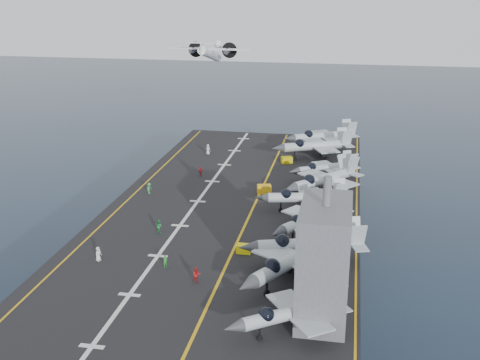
% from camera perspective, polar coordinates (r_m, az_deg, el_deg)
% --- Properties ---
extents(ground, '(500.00, 500.00, 0.00)m').
position_cam_1_polar(ground, '(97.28, -0.44, -8.02)').
color(ground, '#142135').
rests_on(ground, ground).
extents(hull, '(36.00, 90.00, 10.00)m').
position_cam_1_polar(hull, '(95.16, -0.45, -5.33)').
color(hull, '#56595E').
rests_on(hull, ground).
extents(flight_deck, '(38.00, 92.00, 0.40)m').
position_cam_1_polar(flight_deck, '(93.19, -0.45, -2.40)').
color(flight_deck, black).
rests_on(flight_deck, hull).
extents(foul_line, '(0.35, 90.00, 0.02)m').
position_cam_1_polar(foul_line, '(92.62, 1.37, -2.39)').
color(foul_line, gold).
rests_on(foul_line, flight_deck).
extents(landing_centerline, '(0.50, 90.00, 0.02)m').
position_cam_1_polar(landing_centerline, '(94.38, -4.03, -2.03)').
color(landing_centerline, silver).
rests_on(landing_centerline, flight_deck).
extents(deck_edge_port, '(0.25, 90.00, 0.02)m').
position_cam_1_polar(deck_edge_port, '(97.62, -10.30, -1.58)').
color(deck_edge_port, gold).
rests_on(deck_edge_port, flight_deck).
extents(deck_edge_stbd, '(0.25, 90.00, 0.02)m').
position_cam_1_polar(deck_edge_stbd, '(91.60, 10.99, -2.98)').
color(deck_edge_stbd, gold).
rests_on(deck_edge_stbd, flight_deck).
extents(island_superstructure, '(5.00, 10.00, 15.00)m').
position_cam_1_polar(island_superstructure, '(61.04, 8.02, -6.36)').
color(island_superstructure, '#56595E').
rests_on(island_superstructure, flight_deck).
extents(fighter_jet_0, '(15.47, 14.46, 4.47)m').
position_cam_1_polar(fighter_jet_0, '(60.15, 5.01, -12.31)').
color(fighter_jet_0, gray).
rests_on(fighter_jet_0, flight_deck).
extents(fighter_jet_1, '(17.10, 18.91, 5.47)m').
position_cam_1_polar(fighter_jet_1, '(69.11, 4.88, -7.54)').
color(fighter_jet_1, gray).
rests_on(fighter_jet_1, flight_deck).
extents(fighter_jet_2, '(17.65, 14.22, 5.33)m').
position_cam_1_polar(fighter_jet_2, '(73.59, 6.65, -5.98)').
color(fighter_jet_2, '#9CA6AD').
rests_on(fighter_jet_2, flight_deck).
extents(fighter_jet_3, '(16.08, 17.37, 5.02)m').
position_cam_1_polar(fighter_jet_3, '(81.87, 6.85, -3.52)').
color(fighter_jet_3, '#9CA5AD').
rests_on(fighter_jet_3, flight_deck).
extents(fighter_jet_4, '(15.38, 11.82, 4.79)m').
position_cam_1_polar(fighter_jet_4, '(89.82, 6.35, -1.56)').
color(fighter_jet_4, gray).
rests_on(fighter_jet_4, flight_deck).
extents(fighter_jet_5, '(17.99, 18.61, 5.41)m').
position_cam_1_polar(fighter_jet_5, '(97.41, 7.99, 0.17)').
color(fighter_jet_5, gray).
rests_on(fighter_jet_5, flight_deck).
extents(fighter_jet_6, '(15.39, 13.97, 4.45)m').
position_cam_1_polar(fighter_jet_6, '(104.96, 8.21, 1.22)').
color(fighter_jet_6, '#98A1AA').
rests_on(fighter_jet_6, flight_deck).
extents(fighter_jet_7, '(18.86, 16.22, 5.52)m').
position_cam_1_polar(fighter_jet_7, '(117.06, 7.27, 3.33)').
color(fighter_jet_7, gray).
rests_on(fighter_jet_7, flight_deck).
extents(fighter_jet_8, '(18.63, 16.39, 5.42)m').
position_cam_1_polar(fighter_jet_8, '(124.81, 7.97, 4.23)').
color(fighter_jet_8, '#8D939A').
rests_on(fighter_jet_8, flight_deck).
extents(tow_cart_a, '(1.85, 1.23, 1.10)m').
position_cam_1_polar(tow_cart_a, '(76.70, 0.38, -6.53)').
color(tow_cart_a, yellow).
rests_on(tow_cart_a, flight_deck).
extents(tow_cart_b, '(2.52, 1.95, 1.34)m').
position_cam_1_polar(tow_cart_b, '(97.72, 2.31, -0.87)').
color(tow_cart_b, '#EDB212').
rests_on(tow_cart_b, flight_deck).
extents(tow_cart_c, '(2.36, 1.98, 1.21)m').
position_cam_1_polar(tow_cart_c, '(114.14, 4.46, 1.91)').
color(tow_cart_c, '#C9B206').
rests_on(tow_cart_c, flight_deck).
extents(crew_0, '(1.05, 1.28, 1.84)m').
position_cam_1_polar(crew_0, '(76.48, -13.29, -6.84)').
color(crew_0, silver).
rests_on(crew_0, flight_deck).
extents(crew_2, '(1.32, 1.29, 1.84)m').
position_cam_1_polar(crew_2, '(83.24, -7.68, -4.36)').
color(crew_2, green).
rests_on(crew_2, flight_deck).
extents(crew_3, '(0.92, 1.20, 1.80)m').
position_cam_1_polar(crew_3, '(98.41, -8.60, -0.78)').
color(crew_3, green).
rests_on(crew_3, flight_deck).
extents(crew_4, '(1.20, 1.20, 1.70)m').
position_cam_1_polar(crew_4, '(106.34, -3.78, 0.82)').
color(crew_4, '#AF171F').
rests_on(crew_4, flight_deck).
extents(crew_5, '(1.44, 1.20, 2.05)m').
position_cam_1_polar(crew_5, '(119.62, -3.06, 2.92)').
color(crew_5, silver).
rests_on(crew_5, flight_deck).
extents(crew_6, '(1.08, 1.15, 1.59)m').
position_cam_1_polar(crew_6, '(73.43, -7.08, -7.66)').
color(crew_6, '#26882A').
rests_on(crew_6, flight_deck).
extents(crew_7, '(1.38, 1.19, 1.93)m').
position_cam_1_polar(crew_7, '(69.55, -4.15, -8.97)').
color(crew_7, '#B21919').
rests_on(crew_7, flight_deck).
extents(transport_plane, '(20.65, 14.70, 4.70)m').
position_cam_1_polar(transport_plane, '(140.79, -2.88, 11.84)').
color(transport_plane, silver).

